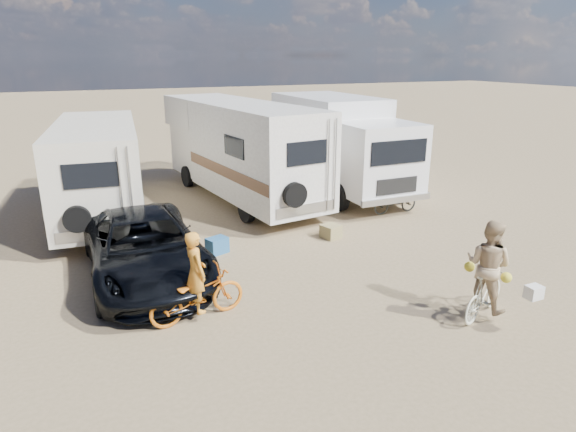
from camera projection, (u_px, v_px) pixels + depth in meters
name	position (u px, v px, depth m)	size (l,w,h in m)	color
ground	(353.00, 282.00, 10.98)	(140.00, 140.00, 0.00)	#927A57
rv_main	(240.00, 151.00, 16.93)	(2.31, 8.34, 3.31)	silver
rv_left	(99.00, 172.00, 14.89)	(2.27, 6.87, 2.89)	white
box_truck	(341.00, 146.00, 17.77)	(2.60, 6.95, 3.37)	white
dark_suv	(145.00, 247.00, 11.01)	(2.39, 5.19, 1.44)	black
bike_man	(197.00, 295.00, 9.29)	(0.65, 1.87, 0.98)	#D26712
bike_woman	(484.00, 294.00, 9.40)	(0.43, 1.53, 0.92)	beige
rider_man	(196.00, 281.00, 9.19)	(0.58, 0.38, 1.58)	orange
rider_woman	(487.00, 274.00, 9.27)	(0.86, 0.67, 1.76)	tan
bike_parked	(395.00, 201.00, 15.64)	(0.53, 1.53, 0.80)	#272A27
cooler	(217.00, 245.00, 12.52)	(0.51, 0.37, 0.40)	#275C91
crate	(331.00, 231.00, 13.57)	(0.45, 0.45, 0.36)	olive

